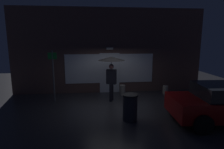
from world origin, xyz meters
TOP-DOWN VIEW (x-y plane):
  - ground_plane at (0.00, 0.00)m, footprint 18.00×18.00m
  - building_facade at (0.00, 2.35)m, footprint 10.45×0.48m
  - person_with_umbrella at (-0.06, 0.68)m, footprint 1.25×1.25m
  - street_sign_post at (-2.77, 0.84)m, footprint 0.40×0.07m
  - sidewalk_bollard at (0.63, 1.56)m, footprint 0.29×0.29m
  - sidewalk_bollard_2 at (2.98, 1.50)m, footprint 0.28×0.28m
  - trash_bin at (0.39, -1.63)m, footprint 0.55×0.55m

SIDE VIEW (x-z plane):
  - ground_plane at x=0.00m, z-range 0.00..0.00m
  - sidewalk_bollard_2 at x=2.98m, z-range 0.00..0.46m
  - sidewalk_bollard at x=0.63m, z-range 0.00..0.55m
  - trash_bin at x=0.39m, z-range 0.00..0.99m
  - street_sign_post at x=-2.77m, z-range 0.16..2.61m
  - person_with_umbrella at x=-0.06m, z-range 0.65..2.80m
  - building_facade at x=0.00m, z-range -0.02..4.57m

